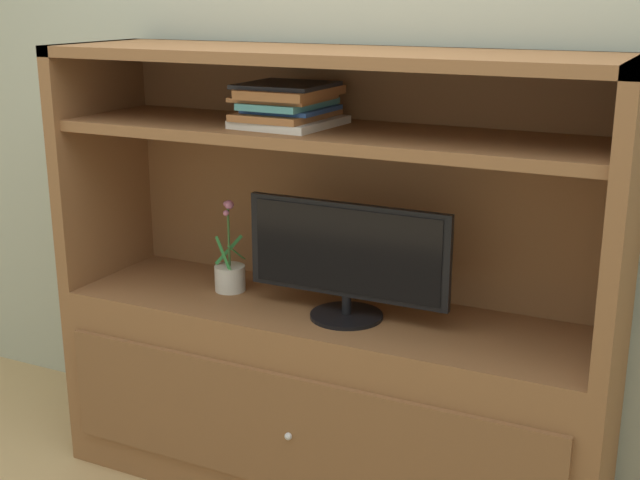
{
  "coord_description": "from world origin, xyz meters",
  "views": [
    {
      "loc": [
        1.13,
        -1.95,
        1.66
      ],
      "look_at": [
        0.0,
        0.35,
        0.91
      ],
      "focal_mm": 47.39,
      "sensor_mm": 36.0,
      "label": 1
    }
  ],
  "objects_px": {
    "media_console": "(327,357)",
    "tv_monitor": "(347,258)",
    "magazine_stack": "(289,105)",
    "potted_plant": "(230,274)"
  },
  "relations": [
    {
      "from": "media_console",
      "to": "tv_monitor",
      "type": "height_order",
      "value": "media_console"
    },
    {
      "from": "potted_plant",
      "to": "magazine_stack",
      "type": "bearing_deg",
      "value": -3.78
    },
    {
      "from": "tv_monitor",
      "to": "potted_plant",
      "type": "distance_m",
      "value": 0.5
    },
    {
      "from": "tv_monitor",
      "to": "magazine_stack",
      "type": "height_order",
      "value": "magazine_stack"
    },
    {
      "from": "media_console",
      "to": "potted_plant",
      "type": "distance_m",
      "value": 0.45
    },
    {
      "from": "media_console",
      "to": "tv_monitor",
      "type": "xyz_separation_m",
      "value": [
        0.09,
        -0.05,
        0.37
      ]
    },
    {
      "from": "media_console",
      "to": "potted_plant",
      "type": "bearing_deg",
      "value": 178.27
    },
    {
      "from": "media_console",
      "to": "magazine_stack",
      "type": "distance_m",
      "value": 0.85
    },
    {
      "from": "potted_plant",
      "to": "magazine_stack",
      "type": "xyz_separation_m",
      "value": [
        0.25,
        -0.02,
        0.6
      ]
    },
    {
      "from": "media_console",
      "to": "tv_monitor",
      "type": "distance_m",
      "value": 0.39
    }
  ]
}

